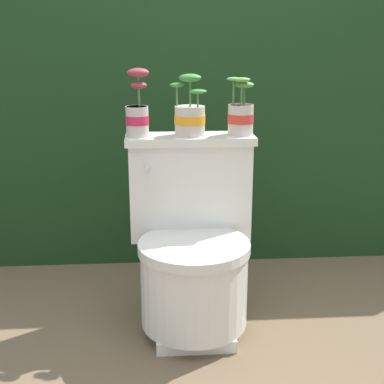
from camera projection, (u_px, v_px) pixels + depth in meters
name	position (u px, v px, depth m)	size (l,w,h in m)	color
ground_plane	(176.00, 340.00, 1.98)	(12.00, 12.00, 0.00)	brown
hedge_backdrop	(166.00, 120.00, 2.81)	(3.54, 0.71, 1.31)	#193819
toilet	(193.00, 250.00, 2.01)	(0.49, 0.50, 0.72)	silver
potted_plant_left	(137.00, 113.00, 1.97)	(0.09, 0.09, 0.25)	beige
potted_plant_midleft	(190.00, 116.00, 2.00)	(0.13, 0.12, 0.23)	beige
potted_plant_middle	(241.00, 115.00, 2.01)	(0.11, 0.10, 0.22)	beige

